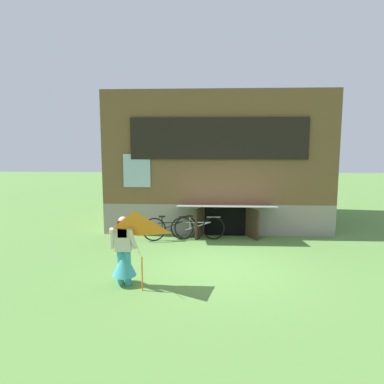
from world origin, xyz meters
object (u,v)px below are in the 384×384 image
person (124,256)px  bicycle_silver (198,228)px  kite (134,234)px  bicycle_black (170,228)px

person → bicycle_silver: size_ratio=0.86×
kite → bicycle_silver: (1.11, 4.31, -0.90)m
bicycle_silver → bicycle_black: size_ratio=1.02×
bicycle_silver → bicycle_black: bearing=-175.8°
person → bicycle_silver: (1.48, 3.74, -0.25)m
person → kite: kite is taller
kite → bicycle_black: size_ratio=0.96×
bicycle_silver → bicycle_black: 0.89m
bicycle_silver → person: bearing=-114.3°
kite → bicycle_black: (0.23, 4.20, -0.90)m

